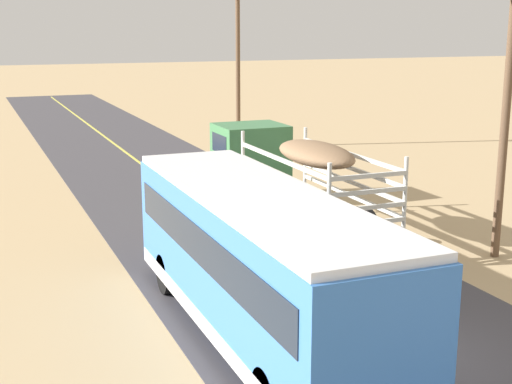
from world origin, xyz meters
TOP-DOWN VIEW (x-y plane):
  - ground_plane at (0.00, 0.00)m, footprint 240.00×240.00m
  - road_surface at (0.00, 0.00)m, footprint 8.00×120.00m
  - road_centre_line at (0.00, 0.00)m, footprint 0.16×117.60m
  - livestock_truck at (2.20, 11.33)m, footprint 2.53×9.70m
  - bus at (-2.31, 1.87)m, footprint 2.54×10.00m
  - power_pole_near at (6.19, 4.39)m, footprint 2.20×0.24m
  - power_pole_mid at (6.19, 25.28)m, footprint 2.20×0.24m

SIDE VIEW (x-z plane):
  - ground_plane at x=0.00m, z-range 0.00..0.00m
  - road_surface at x=0.00m, z-range 0.00..0.02m
  - road_centre_line at x=0.00m, z-range 0.02..0.02m
  - bus at x=-2.31m, z-range 0.14..3.35m
  - livestock_truck at x=2.20m, z-range 0.28..3.30m
  - power_pole_near at x=6.19m, z-range 0.29..8.24m
  - power_pole_mid at x=6.19m, z-range 0.30..9.14m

